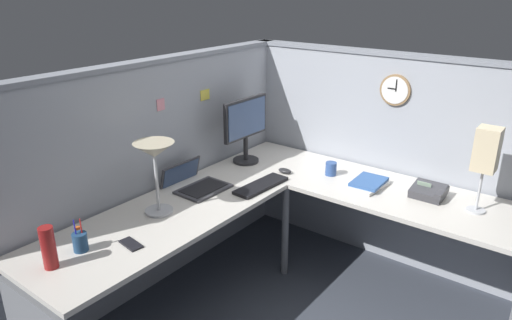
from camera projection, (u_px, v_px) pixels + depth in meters
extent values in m
plane|color=#383D47|center=(290.00, 291.00, 3.31)|extent=(6.80, 6.80, 0.00)
cube|color=#999EA8|center=(159.00, 176.00, 3.25)|extent=(2.57, 0.10, 1.55)
cube|color=gray|center=(150.00, 61.00, 2.97)|extent=(2.57, 0.12, 0.03)
cube|color=#999EA8|center=(386.00, 161.00, 3.53)|extent=(0.10, 2.37, 1.55)
cube|color=gray|center=(398.00, 54.00, 3.24)|extent=(0.12, 2.37, 0.03)
cube|color=beige|center=(200.00, 200.00, 3.04)|extent=(2.35, 0.66, 0.03)
cube|color=beige|center=(411.00, 199.00, 3.06)|extent=(0.66, 1.49, 0.03)
cylinder|color=slate|center=(285.00, 231.00, 3.39)|extent=(0.05, 0.05, 0.70)
cylinder|color=#232326|center=(246.00, 160.00, 3.64)|extent=(0.20, 0.20, 0.02)
cylinder|color=#232326|center=(246.00, 148.00, 3.60)|extent=(0.04, 0.04, 0.20)
cube|color=#232326|center=(245.00, 118.00, 3.51)|extent=(0.46, 0.04, 0.30)
cube|color=#384C72|center=(247.00, 118.00, 3.50)|extent=(0.42, 0.01, 0.26)
cube|color=#38383D|center=(204.00, 189.00, 3.14)|extent=(0.34, 0.25, 0.02)
cube|color=black|center=(204.00, 188.00, 3.14)|extent=(0.29, 0.19, 0.00)
cube|color=#38383D|center=(180.00, 176.00, 3.26)|extent=(0.34, 0.08, 0.22)
cube|color=#384C72|center=(181.00, 176.00, 3.25)|extent=(0.31, 0.06, 0.18)
cube|color=black|center=(261.00, 185.00, 3.19)|extent=(0.44, 0.16, 0.02)
ellipsoid|color=#232326|center=(285.00, 171.00, 3.42)|extent=(0.06, 0.10, 0.03)
cylinder|color=#B7BABF|center=(159.00, 211.00, 2.84)|extent=(0.17, 0.17, 0.02)
cylinder|color=#B7BABF|center=(157.00, 182.00, 2.78)|extent=(0.02, 0.02, 0.38)
cone|color=#B2A88C|center=(154.00, 150.00, 2.70)|extent=(0.24, 0.24, 0.09)
cylinder|color=navy|center=(80.00, 242.00, 2.42)|extent=(0.08, 0.08, 0.10)
cylinder|color=#1E1EB2|center=(76.00, 231.00, 2.40)|extent=(0.01, 0.01, 0.13)
cylinder|color=#B21E1E|center=(82.00, 230.00, 2.41)|extent=(0.01, 0.01, 0.13)
cylinder|color=#D8591E|center=(77.00, 228.00, 2.41)|extent=(0.03, 0.03, 0.01)
cube|color=black|center=(131.00, 244.00, 2.49)|extent=(0.09, 0.15, 0.01)
cylinder|color=maroon|center=(49.00, 248.00, 2.26)|extent=(0.07, 0.07, 0.22)
cube|color=#38383D|center=(428.00, 192.00, 3.03)|extent=(0.19, 0.20, 0.10)
cube|color=#8CA58C|center=(424.00, 185.00, 3.04)|extent=(0.01, 0.09, 0.04)
cube|color=#38383D|center=(442.00, 193.00, 2.98)|extent=(0.19, 0.04, 0.04)
cube|color=silver|center=(366.00, 185.00, 3.20)|extent=(0.30, 0.24, 0.02)
cube|color=#335999|center=(369.00, 182.00, 3.19)|extent=(0.27, 0.20, 0.02)
cylinder|color=#B7BABF|center=(476.00, 210.00, 2.85)|extent=(0.11, 0.11, 0.01)
cylinder|color=#B7BABF|center=(479.00, 190.00, 2.81)|extent=(0.02, 0.02, 0.27)
cube|color=beige|center=(487.00, 149.00, 2.71)|extent=(0.13, 0.13, 0.26)
cylinder|color=#2D4C8C|center=(331.00, 169.00, 3.37)|extent=(0.08, 0.08, 0.10)
cylinder|color=olive|center=(396.00, 90.00, 3.27)|extent=(0.03, 0.22, 0.22)
cylinder|color=white|center=(395.00, 90.00, 3.26)|extent=(0.00, 0.19, 0.19)
cube|color=black|center=(392.00, 89.00, 3.26)|extent=(0.00, 0.06, 0.01)
cube|color=black|center=(396.00, 86.00, 3.24)|extent=(0.00, 0.01, 0.08)
cube|color=#EAD84C|center=(205.00, 95.00, 3.37)|extent=(0.09, 0.00, 0.07)
cube|color=pink|center=(161.00, 105.00, 3.05)|extent=(0.07, 0.00, 0.08)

